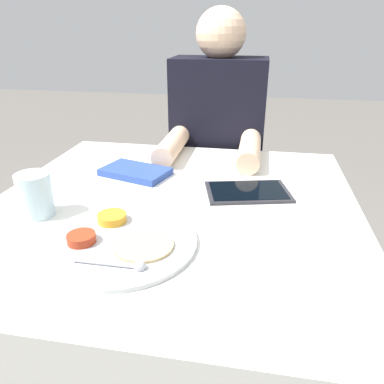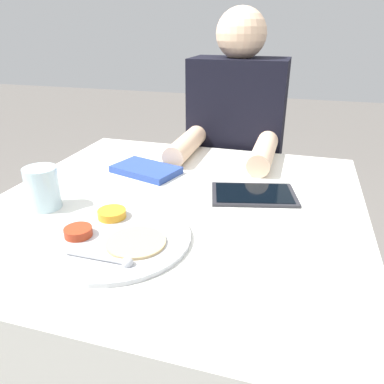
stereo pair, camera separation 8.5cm
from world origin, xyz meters
The scene contains 6 objects.
dining_table centered at (0.00, 0.00, 0.39)m, with size 0.92×0.93×0.78m.
thali_tray centered at (-0.06, -0.21, 0.78)m, with size 0.32×0.32×0.03m.
red_notebook centered at (-0.15, 0.17, 0.78)m, with size 0.22×0.17×0.02m.
tablet_device centered at (0.18, 0.09, 0.78)m, with size 0.24×0.19×0.01m.
person_diner centered at (0.05, 0.59, 0.59)m, with size 0.35×0.49×1.24m.
drinking_glass centered at (-0.30, -0.12, 0.83)m, with size 0.08×0.08×0.10m.
Camera 1 is at (0.20, -0.82, 1.19)m, focal length 35.00 mm.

